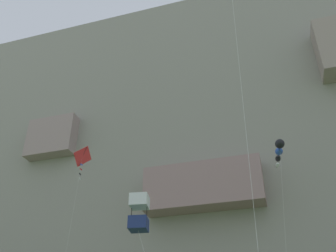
% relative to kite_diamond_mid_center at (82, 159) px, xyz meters
% --- Properties ---
extents(cliff_face, '(180.00, 31.81, 59.40)m').
position_rel_kite_diamond_mid_center_xyz_m(cliff_face, '(10.31, 28.66, 8.88)').
color(cliff_face, gray).
rests_on(cliff_face, ground).
extents(kite_diamond_mid_center, '(0.78, 3.07, 22.46)m').
position_rel_kite_diamond_mid_center_xyz_m(kite_diamond_mid_center, '(0.00, 0.00, 0.00)').
color(kite_diamond_mid_center, red).
rests_on(kite_diamond_mid_center, ground).
extents(kite_box_upper_right, '(3.29, 2.39, 8.53)m').
position_rel_kite_diamond_mid_center_xyz_m(kite_box_upper_right, '(13.55, -17.66, -13.09)').
color(kite_box_upper_right, white).
rests_on(kite_box_upper_right, ground).
extents(kite_windsock_far_right, '(2.64, 10.35, 23.06)m').
position_rel_kite_diamond_mid_center_xyz_m(kite_windsock_far_right, '(20.25, 7.16, 1.53)').
color(kite_windsock_far_right, black).
rests_on(kite_windsock_far_right, ground).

